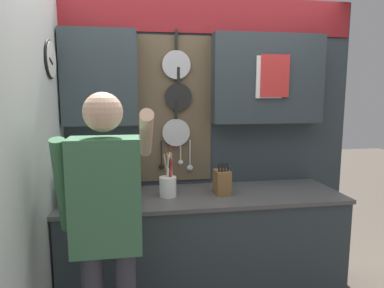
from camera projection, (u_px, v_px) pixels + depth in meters
The scene contains 7 objects.
base_cabinet_counter at pixel (203, 251), 2.73m from camera, with size 2.15×0.67×0.93m.
back_wall_unit at pixel (200, 118), 2.87m from camera, with size 2.72×0.23×2.49m.
side_wall at pixel (38, 169), 2.07m from camera, with size 0.07×1.60×2.49m.
microwave at pixel (103, 182), 2.50m from camera, with size 0.49×0.39×0.26m.
knife_block at pixel (222, 182), 2.65m from camera, with size 0.12×0.15×0.25m.
utensil_crock at pixel (168, 185), 2.59m from camera, with size 0.13×0.13×0.34m.
person at pixel (107, 218), 1.89m from camera, with size 0.54×0.62×1.72m.
Camera 1 is at (-0.50, -2.52, 1.71)m, focal length 32.00 mm.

